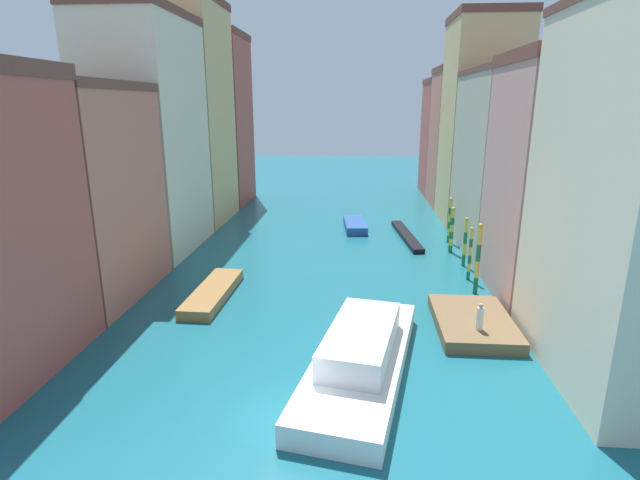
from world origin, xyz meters
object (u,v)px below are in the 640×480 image
at_px(waterfront_dock, 473,322).
at_px(mooring_pole_0, 478,258).
at_px(mooring_pole_3, 452,229).
at_px(vaporetto_white, 361,354).
at_px(motorboat_0, 355,225).
at_px(mooring_pole_1, 470,253).
at_px(mooring_pole_4, 450,220).
at_px(gondola_black, 406,236).
at_px(mooring_pole_2, 465,241).
at_px(person_on_dock, 480,317).
at_px(motorboat_1, 213,293).

distance_m(waterfront_dock, mooring_pole_0, 5.77).
bearing_deg(waterfront_dock, mooring_pole_3, 84.81).
distance_m(vaporetto_white, motorboat_0, 27.17).
xyz_separation_m(mooring_pole_1, mooring_pole_4, (0.29, 9.75, 0.13)).
distance_m(vaporetto_white, gondola_black, 24.44).
bearing_deg(mooring_pole_2, mooring_pole_3, 95.73).
xyz_separation_m(person_on_dock, gondola_black, (-1.88, 20.52, -1.15)).
bearing_deg(vaporetto_white, mooring_pole_4, 70.74).
bearing_deg(mooring_pole_0, mooring_pole_3, 89.77).
relative_size(mooring_pole_0, vaporetto_white, 0.37).
xyz_separation_m(person_on_dock, motorboat_0, (-6.71, 23.63, -0.97)).
bearing_deg(mooring_pole_4, motorboat_0, 152.88).
xyz_separation_m(mooring_pole_0, mooring_pole_1, (0.11, 2.72, -0.47)).
bearing_deg(gondola_black, mooring_pole_4, -18.58).
xyz_separation_m(person_on_dock, mooring_pole_0, (1.36, 6.82, 1.08)).
relative_size(person_on_dock, mooring_pole_2, 0.39).
bearing_deg(mooring_pole_1, gondola_black, 107.00).
distance_m(person_on_dock, mooring_pole_3, 16.31).
distance_m(mooring_pole_0, motorboat_1, 17.30).
height_order(waterfront_dock, mooring_pole_3, mooring_pole_3).
distance_m(person_on_dock, mooring_pole_1, 9.68).
bearing_deg(waterfront_dock, motorboat_0, 107.10).
relative_size(mooring_pole_1, motorboat_0, 0.64).
bearing_deg(mooring_pole_3, waterfront_dock, -95.19).
height_order(mooring_pole_2, vaporetto_white, mooring_pole_2).
bearing_deg(vaporetto_white, motorboat_0, 91.06).
bearing_deg(vaporetto_white, mooring_pole_0, 53.84).
distance_m(mooring_pole_1, mooring_pole_2, 3.11).
relative_size(mooring_pole_0, motorboat_0, 0.79).
relative_size(mooring_pole_1, mooring_pole_3, 0.99).
distance_m(person_on_dock, vaporetto_white, 7.16).
bearing_deg(motorboat_1, motorboat_0, 64.41).
height_order(waterfront_dock, mooring_pole_1, mooring_pole_1).
bearing_deg(mooring_pole_1, mooring_pole_0, -92.40).
xyz_separation_m(mooring_pole_0, mooring_pole_4, (0.41, 12.47, -0.34)).
relative_size(mooring_pole_2, motorboat_0, 0.63).
bearing_deg(waterfront_dock, person_on_dock, -92.37).
height_order(mooring_pole_1, mooring_pole_3, mooring_pole_3).
bearing_deg(waterfront_dock, gondola_black, 95.88).
relative_size(mooring_pole_2, mooring_pole_3, 0.99).
relative_size(mooring_pole_2, gondola_black, 0.37).
height_order(mooring_pole_2, motorboat_0, mooring_pole_2).
relative_size(mooring_pole_0, gondola_black, 0.46).
bearing_deg(mooring_pole_2, motorboat_0, 127.62).
relative_size(waterfront_dock, person_on_dock, 4.36).
xyz_separation_m(waterfront_dock, mooring_pole_3, (1.33, 14.63, 1.66)).
height_order(gondola_black, motorboat_1, motorboat_1).
height_order(mooring_pole_3, mooring_pole_4, mooring_pole_4).
distance_m(motorboat_0, motorboat_1, 20.82).
bearing_deg(person_on_dock, waterfront_dock, 87.63).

